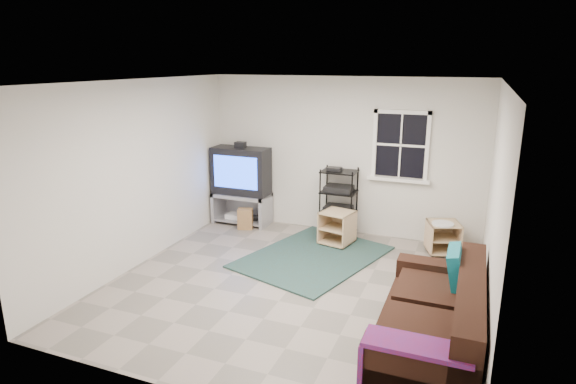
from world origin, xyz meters
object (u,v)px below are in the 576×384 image
at_px(av_rack, 338,206).
at_px(side_table_left, 338,226).
at_px(tv_unit, 241,179).
at_px(side_table_right, 442,235).
at_px(sofa, 434,327).

xyz_separation_m(av_rack, side_table_left, (0.12, -0.41, -0.20)).
distance_m(tv_unit, side_table_right, 3.50).
height_order(side_table_left, sofa, sofa).
xyz_separation_m(side_table_left, side_table_right, (1.57, 0.22, -0.00)).
bearing_deg(av_rack, sofa, -58.83).
height_order(av_rack, side_table_right, av_rack).
height_order(av_rack, sofa, av_rack).
relative_size(tv_unit, av_rack, 1.29).
height_order(tv_unit, side_table_left, tv_unit).
distance_m(tv_unit, sofa, 4.69).
relative_size(side_table_left, sofa, 0.27).
bearing_deg(sofa, av_rack, 121.17).
bearing_deg(tv_unit, side_table_left, -10.97).
relative_size(av_rack, sofa, 0.55).
relative_size(side_table_right, sofa, 0.27).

